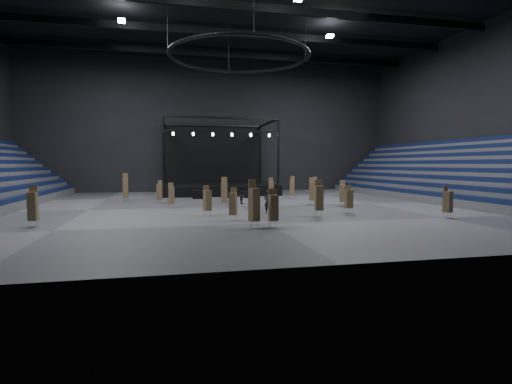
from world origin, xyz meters
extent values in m
plane|color=#505053|center=(0.00, 0.00, 0.00)|extent=(50.00, 50.00, 0.00)
cube|color=black|center=(0.00, 21.00, 9.00)|extent=(50.00, 0.20, 18.00)
cube|color=black|center=(0.00, -21.00, 9.00)|extent=(50.00, 0.20, 18.00)
cube|color=black|center=(25.00, 0.00, 9.00)|extent=(0.20, 42.00, 18.00)
cube|color=black|center=(-18.12, 0.00, 0.95)|extent=(0.59, 40.00, 0.40)
cube|color=#525255|center=(21.40, 0.00, 0.38)|extent=(7.20, 40.00, 0.75)
cube|color=black|center=(18.12, 0.00, 0.95)|extent=(0.59, 40.00, 0.40)
cube|color=#525255|center=(21.85, 0.00, 0.75)|extent=(6.30, 40.00, 1.50)
cube|color=black|center=(19.02, 0.00, 1.70)|extent=(0.59, 40.00, 0.40)
cube|color=#525255|center=(22.30, 0.00, 1.12)|extent=(5.40, 40.00, 2.25)
cube|color=black|center=(19.91, 0.00, 2.45)|extent=(0.59, 40.00, 0.40)
cube|color=#525255|center=(22.75, 0.00, 1.50)|extent=(4.50, 40.00, 3.00)
cube|color=black|center=(20.82, 0.00, 3.20)|extent=(0.59, 40.00, 0.40)
cube|color=#525255|center=(23.20, 0.00, 1.88)|extent=(3.60, 40.00, 3.75)
cube|color=black|center=(21.71, 0.00, 3.95)|extent=(0.59, 40.00, 0.40)
cube|color=#525255|center=(23.65, 0.00, 2.25)|extent=(2.70, 40.00, 4.50)
cube|color=black|center=(22.61, 0.00, 4.70)|extent=(0.59, 40.00, 0.40)
cube|color=#525255|center=(24.10, 0.00, 2.62)|extent=(1.80, 40.00, 5.25)
cube|color=black|center=(23.52, 0.00, 5.45)|extent=(0.59, 40.00, 0.40)
cube|color=#525255|center=(24.55, 0.00, 3.00)|extent=(0.90, 40.00, 6.00)
cube|color=black|center=(24.41, 0.00, 6.20)|extent=(0.59, 40.00, 0.40)
cube|color=black|center=(0.00, 15.50, 0.60)|extent=(14.00, 10.00, 1.20)
cube|color=black|center=(0.00, 20.30, 5.20)|extent=(13.30, 0.30, 8.00)
cylinder|color=black|center=(-6.60, 10.90, 5.10)|extent=(0.24, 0.24, 7.80)
cylinder|color=black|center=(-6.60, 20.10, 5.10)|extent=(0.24, 0.24, 7.80)
cylinder|color=black|center=(6.60, 10.90, 5.10)|extent=(0.24, 0.24, 7.80)
cylinder|color=black|center=(6.60, 20.10, 5.10)|extent=(0.24, 0.24, 7.80)
cube|color=black|center=(0.00, 10.90, 9.00)|extent=(13.40, 0.25, 0.25)
cube|color=black|center=(0.00, 20.10, 9.00)|extent=(13.40, 0.25, 0.25)
cube|color=black|center=(0.00, 10.90, 7.50)|extent=(13.40, 0.20, 0.20)
cylinder|color=white|center=(-5.50, 10.90, 7.10)|extent=(0.24, 0.24, 0.35)
cylinder|color=white|center=(-3.30, 10.90, 7.10)|extent=(0.24, 0.24, 0.35)
cylinder|color=white|center=(-1.10, 10.90, 7.10)|extent=(0.24, 0.24, 0.35)
cylinder|color=white|center=(1.10, 10.90, 7.10)|extent=(0.24, 0.24, 0.35)
cylinder|color=white|center=(3.30, 10.90, 7.10)|extent=(0.24, 0.24, 0.35)
cylinder|color=white|center=(5.50, 10.90, 7.10)|extent=(0.24, 0.24, 0.35)
torus|color=black|center=(0.00, 0.00, 13.00)|extent=(12.30, 12.30, 0.30)
cylinder|color=black|center=(6.00, 0.00, 15.50)|extent=(0.04, 0.04, 5.00)
cylinder|color=black|center=(0.00, 6.00, 15.50)|extent=(0.04, 0.04, 5.00)
cylinder|color=black|center=(-6.00, 0.00, 15.50)|extent=(0.04, 0.04, 5.00)
cube|color=black|center=(0.00, 0.00, 17.20)|extent=(49.00, 0.35, 0.70)
cube|color=black|center=(0.00, 7.00, 17.20)|extent=(49.00, 0.35, 0.70)
cube|color=black|center=(0.00, 15.00, 17.20)|extent=(49.00, 0.35, 0.70)
cube|color=white|center=(-10.00, 4.00, 16.60)|extent=(0.60, 0.60, 0.25)
cube|color=white|center=(10.00, 4.00, 16.60)|extent=(0.60, 0.60, 0.25)
cube|color=black|center=(-2.90, 8.65, 0.45)|extent=(1.43, 0.84, 0.90)
cube|color=black|center=(0.51, 8.98, 0.34)|extent=(1.15, 0.90, 0.69)
cube|color=black|center=(2.58, 8.51, 0.35)|extent=(1.16, 0.80, 0.70)
cylinder|color=silver|center=(7.02, -6.88, 0.21)|extent=(0.03, 0.03, 0.42)
cylinder|color=silver|center=(7.02, -6.48, 0.21)|extent=(0.03, 0.03, 0.42)
cylinder|color=silver|center=(7.42, -6.88, 0.21)|extent=(0.03, 0.03, 0.42)
cylinder|color=silver|center=(7.42, -6.48, 0.21)|extent=(0.03, 0.03, 0.42)
cube|color=olive|center=(7.22, -6.68, 1.11)|extent=(0.53, 0.53, 1.38)
cube|color=olive|center=(7.23, -6.47, 1.75)|extent=(0.49, 0.08, 0.76)
cylinder|color=silver|center=(-3.59, -6.07, 0.19)|extent=(0.03, 0.03, 0.39)
cylinder|color=silver|center=(-3.59, -5.71, 0.19)|extent=(0.03, 0.03, 0.39)
cylinder|color=silver|center=(-3.22, -6.07, 0.19)|extent=(0.03, 0.03, 0.39)
cylinder|color=silver|center=(-3.22, -5.71, 0.19)|extent=(0.03, 0.03, 0.39)
cube|color=olive|center=(-3.41, -5.89, 1.12)|extent=(0.61, 0.61, 1.48)
cube|color=olive|center=(-3.48, -5.71, 1.81)|extent=(0.43, 0.23, 0.81)
cylinder|color=silver|center=(-14.19, -8.96, 0.20)|extent=(0.03, 0.03, 0.40)
cylinder|color=silver|center=(-14.19, -8.58, 0.20)|extent=(0.03, 0.03, 0.40)
cylinder|color=silver|center=(-13.81, -8.96, 0.20)|extent=(0.03, 0.03, 0.40)
cylinder|color=silver|center=(-13.81, -8.58, 0.20)|extent=(0.03, 0.03, 0.40)
cube|color=olive|center=(-14.00, -8.77, 1.24)|extent=(0.50, 0.50, 1.69)
cube|color=olive|center=(-13.99, -8.57, 2.04)|extent=(0.46, 0.08, 0.93)
cylinder|color=silver|center=(-2.16, -8.81, 0.19)|extent=(0.03, 0.03, 0.37)
cylinder|color=silver|center=(-2.16, -8.45, 0.19)|extent=(0.03, 0.03, 0.37)
cylinder|color=silver|center=(-1.80, -8.81, 0.19)|extent=(0.03, 0.03, 0.37)
cylinder|color=silver|center=(-1.80, -8.45, 0.19)|extent=(0.03, 0.03, 0.37)
cube|color=olive|center=(-1.98, -8.63, 1.10)|extent=(0.59, 0.59, 1.46)
cube|color=olive|center=(-1.90, -8.46, 1.79)|extent=(0.41, 0.23, 0.81)
cylinder|color=silver|center=(8.44, 3.96, 0.18)|extent=(0.03, 0.03, 0.36)
cylinder|color=silver|center=(8.44, 4.30, 0.18)|extent=(0.03, 0.03, 0.36)
cylinder|color=silver|center=(8.78, 3.96, 0.18)|extent=(0.03, 0.03, 0.36)
cylinder|color=silver|center=(8.78, 4.30, 0.18)|extent=(0.03, 0.03, 0.36)
cube|color=olive|center=(8.61, 4.13, 1.19)|extent=(0.55, 0.55, 1.67)
cube|color=olive|center=(8.67, 4.29, 1.97)|extent=(0.40, 0.20, 0.92)
cylinder|color=silver|center=(12.58, -10.77, 0.20)|extent=(0.03, 0.03, 0.40)
cylinder|color=silver|center=(12.58, -10.39, 0.20)|extent=(0.03, 0.03, 0.40)
cylinder|color=silver|center=(12.96, -10.77, 0.20)|extent=(0.03, 0.03, 0.40)
cylinder|color=silver|center=(12.96, -10.39, 0.20)|extent=(0.03, 0.03, 0.40)
cube|color=olive|center=(12.77, -10.58, 1.14)|extent=(0.62, 0.62, 1.47)
cube|color=olive|center=(12.70, -10.39, 1.82)|extent=(0.45, 0.22, 0.81)
cylinder|color=silver|center=(4.13, -8.11, 0.22)|extent=(0.03, 0.03, 0.45)
cylinder|color=silver|center=(4.13, -7.68, 0.22)|extent=(0.03, 0.03, 0.45)
cylinder|color=silver|center=(4.56, -8.11, 0.22)|extent=(0.03, 0.03, 0.45)
cylinder|color=silver|center=(4.56, -7.68, 0.22)|extent=(0.03, 0.03, 0.45)
cube|color=olive|center=(4.34, -7.89, 1.32)|extent=(0.61, 0.61, 1.74)
cube|color=olive|center=(4.38, -7.67, 2.14)|extent=(0.52, 0.14, 0.96)
cylinder|color=silver|center=(-6.06, -0.38, 0.18)|extent=(0.03, 0.03, 0.36)
cylinder|color=silver|center=(-6.06, -0.04, 0.18)|extent=(0.03, 0.03, 0.36)
cylinder|color=silver|center=(-5.71, -0.38, 0.18)|extent=(0.03, 0.03, 0.36)
cylinder|color=silver|center=(-5.71, -0.04, 0.18)|extent=(0.03, 0.03, 0.36)
cube|color=olive|center=(-5.89, -0.21, 1.09)|extent=(0.51, 0.51, 1.46)
cube|color=olive|center=(-5.92, -0.03, 1.77)|extent=(0.42, 0.14, 0.80)
cylinder|color=silver|center=(6.94, 6.93, 0.20)|extent=(0.03, 0.03, 0.39)
cylinder|color=silver|center=(6.94, 7.30, 0.20)|extent=(0.03, 0.03, 0.39)
cylinder|color=silver|center=(7.32, 6.93, 0.20)|extent=(0.03, 0.03, 0.39)
cylinder|color=silver|center=(7.32, 7.30, 0.20)|extent=(0.03, 0.03, 0.39)
cube|color=olive|center=(7.13, 7.12, 1.22)|extent=(0.62, 0.62, 1.65)
cube|color=olive|center=(7.21, 7.30, 1.99)|extent=(0.44, 0.24, 0.91)
cylinder|color=silver|center=(-1.67, -1.01, 0.21)|extent=(0.03, 0.03, 0.43)
cylinder|color=silver|center=(-1.67, -0.60, 0.21)|extent=(0.03, 0.03, 0.43)
cylinder|color=silver|center=(-1.27, -1.01, 0.21)|extent=(0.03, 0.03, 0.43)
cylinder|color=silver|center=(-1.27, -0.60, 0.21)|extent=(0.03, 0.03, 0.43)
cube|color=olive|center=(-1.47, -0.80, 1.31)|extent=(0.60, 0.60, 1.77)
cube|color=olive|center=(-1.43, -0.59, 2.15)|extent=(0.50, 0.15, 0.97)
cylinder|color=silver|center=(-7.13, 4.09, 0.18)|extent=(0.03, 0.03, 0.37)
cylinder|color=silver|center=(-7.13, 4.43, 0.18)|extent=(0.03, 0.03, 0.37)
cylinder|color=silver|center=(-6.78, 4.09, 0.18)|extent=(0.03, 0.03, 0.37)
cylinder|color=silver|center=(-6.78, 4.43, 0.18)|extent=(0.03, 0.03, 0.37)
cube|color=olive|center=(-6.96, 4.26, 1.11)|extent=(0.56, 0.56, 1.49)
cube|color=olive|center=(-6.90, 4.43, 1.81)|extent=(0.42, 0.18, 0.82)
cylinder|color=silver|center=(8.73, -2.09, 0.20)|extent=(0.03, 0.03, 0.41)
cylinder|color=silver|center=(8.73, -1.70, 0.20)|extent=(0.03, 0.03, 0.41)
cylinder|color=silver|center=(9.11, -2.09, 0.20)|extent=(0.03, 0.03, 0.41)
cylinder|color=silver|center=(9.11, -1.70, 0.20)|extent=(0.03, 0.03, 0.41)
cube|color=olive|center=(8.92, -1.90, 1.17)|extent=(0.60, 0.60, 1.53)
cube|color=olive|center=(8.97, -1.70, 1.89)|extent=(0.47, 0.18, 0.84)
cylinder|color=silver|center=(3.79, 4.03, 0.20)|extent=(0.03, 0.03, 0.39)
cylinder|color=silver|center=(3.79, 4.41, 0.20)|extent=(0.03, 0.03, 0.39)
cylinder|color=silver|center=(4.16, 4.03, 0.20)|extent=(0.03, 0.03, 0.39)
cylinder|color=silver|center=(4.16, 4.41, 0.20)|extent=(0.03, 0.03, 0.39)
cube|color=olive|center=(3.98, 4.22, 1.19)|extent=(0.53, 0.53, 1.60)
cube|color=olive|center=(4.01, 4.42, 1.95)|extent=(0.46, 0.12, 0.88)
cylinder|color=silver|center=(-10.43, 6.15, 0.21)|extent=(0.03, 0.03, 0.42)
cylinder|color=silver|center=(-10.43, 6.55, 0.21)|extent=(0.03, 0.03, 0.42)
cylinder|color=silver|center=(-10.02, 6.15, 0.21)|extent=(0.03, 0.03, 0.42)
cylinder|color=silver|center=(-10.02, 6.55, 0.21)|extent=(0.03, 0.03, 0.42)
cube|color=olive|center=(-10.22, 6.35, 1.39)|extent=(0.53, 0.53, 1.94)
cube|color=olive|center=(-10.23, 6.56, 2.31)|extent=(0.49, 0.08, 1.07)
cylinder|color=silver|center=(-1.48, -12.20, 0.21)|extent=(0.03, 0.03, 0.42)
cylinder|color=silver|center=(-1.48, -11.80, 0.21)|extent=(0.03, 0.03, 0.42)
cylinder|color=silver|center=(-1.08, -12.20, 0.21)|extent=(0.03, 0.03, 0.42)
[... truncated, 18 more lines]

